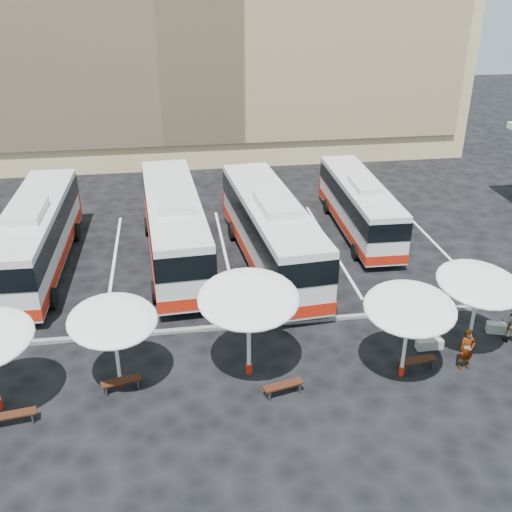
{
  "coord_description": "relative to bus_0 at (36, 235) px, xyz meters",
  "views": [
    {
      "loc": [
        -2.62,
        -21.61,
        14.5
      ],
      "look_at": [
        1.0,
        3.0,
        2.2
      ],
      "focal_mm": 42.0,
      "sensor_mm": 36.0,
      "label": 1
    }
  ],
  "objects": [
    {
      "name": "ground",
      "position": [
        9.66,
        -7.47,
        -1.99
      ],
      "size": [
        120.0,
        120.0,
        0.0
      ],
      "primitive_type": "plane",
      "color": "black",
      "rests_on": "ground"
    },
    {
      "name": "curb_divider",
      "position": [
        9.66,
        -6.97,
        -1.91
      ],
      "size": [
        34.0,
        0.25,
        0.15
      ],
      "primitive_type": "cube",
      "color": "black",
      "rests_on": "ground"
    },
    {
      "name": "bay_lines",
      "position": [
        9.66,
        0.53,
        -1.98
      ],
      "size": [
        24.15,
        12.0,
        0.01
      ],
      "color": "white",
      "rests_on": "ground"
    },
    {
      "name": "bus_0",
      "position": [
        0.0,
        0.0,
        0.0
      ],
      "size": [
        3.08,
        12.31,
        3.89
      ],
      "rotation": [
        0.0,
        0.0,
        -0.02
      ],
      "color": "silver",
      "rests_on": "ground"
    },
    {
      "name": "bus_1",
      "position": [
        6.98,
        0.09,
        0.09
      ],
      "size": [
        3.54,
        12.92,
        4.06
      ],
      "rotation": [
        0.0,
        0.0,
        0.06
      ],
      "color": "silver",
      "rests_on": "ground"
    },
    {
      "name": "bus_2",
      "position": [
        11.91,
        -1.22,
        0.08
      ],
      "size": [
        3.78,
        12.94,
        4.05
      ],
      "rotation": [
        0.0,
        0.0,
        0.08
      ],
      "color": "silver",
      "rests_on": "ground"
    },
    {
      "name": "bus_3",
      "position": [
        17.75,
        2.31,
        -0.24
      ],
      "size": [
        2.67,
        10.82,
        3.42
      ],
      "rotation": [
        0.0,
        0.0,
        -0.02
      ],
      "color": "silver",
      "rests_on": "ground"
    },
    {
      "name": "sunshade_1",
      "position": [
        4.59,
        -10.3,
        0.91
      ],
      "size": [
        4.16,
        4.18,
        3.41
      ],
      "rotation": [
        0.0,
        0.0,
        0.34
      ],
      "color": "silver",
      "rests_on": "ground"
    },
    {
      "name": "sunshade_2",
      "position": [
        9.53,
        -10.28,
        1.39
      ],
      "size": [
        4.24,
        4.28,
        3.97
      ],
      "rotation": [
        0.0,
        0.0,
        -0.12
      ],
      "color": "silver",
      "rests_on": "ground"
    },
    {
      "name": "sunshade_3",
      "position": [
        15.38,
        -11.26,
        1.05
      ],
      "size": [
        4.3,
        4.33,
        3.58
      ],
      "rotation": [
        0.0,
        0.0,
        -0.31
      ],
      "color": "silver",
      "rests_on": "ground"
    },
    {
      "name": "sunshade_4",
      "position": [
        18.78,
        -9.91,
        1.05
      ],
      "size": [
        4.25,
        4.28,
        3.57
      ],
      "rotation": [
        0.0,
        0.0,
        0.29
      ],
      "color": "silver",
      "rests_on": "ground"
    },
    {
      "name": "wood_bench_0",
      "position": [
        1.07,
        -11.94,
        -1.63
      ],
      "size": [
        1.55,
        0.62,
        0.46
      ],
      "rotation": [
        0.0,
        0.0,
        0.14
      ],
      "color": "black",
      "rests_on": "ground"
    },
    {
      "name": "wood_bench_1",
      "position": [
        4.66,
        -10.59,
        -1.64
      ],
      "size": [
        1.52,
        0.73,
        0.45
      ],
      "rotation": [
        0.0,
        0.0,
        0.24
      ],
      "color": "black",
      "rests_on": "ground"
    },
    {
      "name": "wood_bench_2",
      "position": [
        10.61,
        -11.73,
        -1.63
      ],
      "size": [
        1.58,
        0.76,
        0.47
      ],
      "rotation": [
        0.0,
        0.0,
        0.24
      ],
      "color": "black",
      "rests_on": "ground"
    },
    {
      "name": "wood_bench_3",
      "position": [
        16.15,
        -10.95,
        -1.63
      ],
      "size": [
        1.53,
        0.58,
        0.46
      ],
      "rotation": [
        0.0,
        0.0,
        0.13
      ],
      "color": "black",
      "rests_on": "ground"
    },
    {
      "name": "conc_bench_0",
      "position": [
        17.18,
        -9.71,
        -1.78
      ],
      "size": [
        1.11,
        0.37,
        0.42
      ],
      "primitive_type": "cube",
      "rotation": [
        0.0,
        0.0,
        -0.0
      ],
      "color": "gray",
      "rests_on": "ground"
    },
    {
      "name": "conc_bench_1",
      "position": [
        20.7,
        -9.04,
        -1.77
      ],
      "size": [
        1.24,
        0.73,
        0.44
      ],
      "primitive_type": "cube",
      "rotation": [
        0.0,
        0.0,
        -0.31
      ],
      "color": "gray",
      "rests_on": "ground"
    },
    {
      "name": "passenger_0",
      "position": [
        17.99,
        -11.18,
        -1.09
      ],
      "size": [
        0.69,
        0.49,
        1.78
      ],
      "primitive_type": "imported",
      "rotation": [
        0.0,
        0.0,
        0.1
      ],
      "color": "black",
      "rests_on": "ground"
    }
  ]
}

